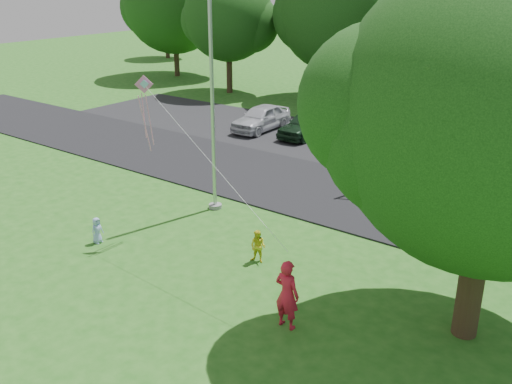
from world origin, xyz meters
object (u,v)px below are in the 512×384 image
Objects in this scene: trash_can at (382,171)px; kite at (148,102)px; big_tree at (490,121)px; street_lamp at (392,101)px; woman at (287,294)px; flagpole at (212,101)px; child_blue at (97,230)px; child_yellow at (258,247)px.

kite is at bearing -111.09° from trash_can.
big_tree is at bearing -39.09° from kite.
big_tree is at bearing -77.36° from street_lamp.
flagpole is at bearing -35.40° from woman.
child_blue is at bearing -138.85° from street_lamp.
child_blue is 4.67m from kite.
woman is 2.08× the size of child_blue.
kite is (-6.52, 1.76, 3.74)m from woman.
trash_can is at bearing 26.51° from kite.
child_yellow is at bearing -70.22° from child_blue.
street_lamp reaches higher than woman.
trash_can is 11.27m from kite.
street_lamp is 6.69× the size of trash_can.
street_lamp is at bearing 55.35° from flagpole.
trash_can is 0.10× the size of big_tree.
child_yellow is (3.91, -2.51, -3.63)m from flagpole.
flagpole is 9.38× the size of child_yellow.
street_lamp reaches higher than trash_can.
kite is (-4.18, -9.21, 1.04)m from street_lamp.
child_yellow is 0.15× the size of kite.
big_tree reaches higher than child_blue.
flagpole is at bearing -146.70° from street_lamp.
flagpole is at bearing 48.30° from kite.
big_tree is at bearing -82.25° from child_blue.
child_yellow is (-6.28, 0.01, -4.95)m from big_tree.
child_blue is 0.13× the size of kite.
kite reaches higher than trash_can.
big_tree is 10.20m from kite.
flagpole is 5.90m from child_yellow.
trash_can is at bearing 60.23° from flagpole.
child_blue is at bearing -171.60° from kite.
child_yellow is at bearing -40.42° from woman.
big_tree is (10.19, -2.52, 1.31)m from flagpole.
trash_can is (3.80, 6.63, -3.71)m from flagpole.
woman is at bearing -57.48° from kite.
woman is (2.34, -10.97, -2.70)m from street_lamp.
trash_can is 9.15m from child_yellow.
flagpole is 11.06× the size of child_blue.
kite is (-3.76, -9.74, 4.23)m from trash_can.
flagpole is 6.05m from child_blue.
child_blue is (-1.20, -4.63, -3.71)m from flagpole.
kite is at bearing -176.69° from big_tree.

